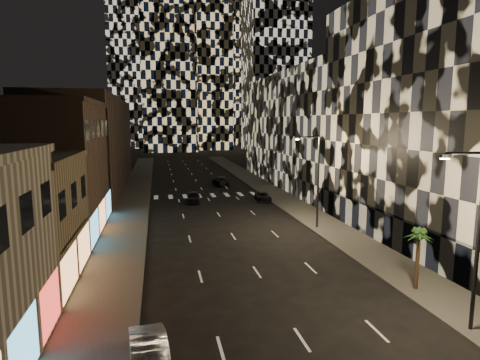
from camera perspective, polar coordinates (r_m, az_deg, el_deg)
name	(u,v)px	position (r m, az deg, el deg)	size (l,w,h in m)	color
sidewalk_left	(134,198)	(57.22, -14.86, -2.43)	(4.00, 120.00, 0.15)	#47443F
sidewalk_right	(273,192)	(59.49, 4.75, -1.77)	(4.00, 120.00, 0.15)	#47443F
curb_left	(149,197)	(57.14, -12.75, -2.37)	(0.20, 120.00, 0.15)	#4C4C47
curb_right	(260,193)	(58.94, 2.79, -1.85)	(0.20, 120.00, 0.15)	#4C4C47
retail_brown	(44,171)	(41.24, -26.16, 1.21)	(10.00, 15.00, 12.00)	#503A2D
retail_filler_left	(89,144)	(67.06, -20.62, 4.83)	(10.00, 40.00, 14.00)	#503A2D
midrise_right	(467,116)	(40.61, 29.62, 7.96)	(16.00, 25.00, 22.00)	#232326
midrise_base	(382,226)	(37.14, 19.51, -6.18)	(0.60, 25.00, 3.00)	#383838
midrise_filler_right	(320,130)	(68.56, 11.27, 6.94)	(16.00, 40.00, 18.00)	#232326
tower_right_mid	(275,7)	(152.37, 5.01, 23.36)	(20.00, 20.00, 100.00)	black
tower_center_low	(167,12)	(150.83, -10.34, 22.44)	(18.00, 18.00, 95.00)	black
streetlight_near	(475,229)	(22.63, 30.43, -6.02)	(2.55, 0.25, 9.00)	black
streetlight_far	(316,175)	(39.48, 10.74, 0.70)	(2.55, 0.25, 9.00)	black
car_silver_parked	(150,357)	(18.76, -12.74, -23.31)	(1.56, 4.46, 1.47)	gray
car_dark_midlane	(194,197)	(52.80, -6.63, -2.41)	(1.65, 4.11, 1.40)	black
car_dark_oncoming	(221,181)	(66.41, -2.77, -0.12)	(2.05, 5.05, 1.47)	black
car_dark_rightlane	(263,197)	(53.58, 3.28, -2.37)	(1.83, 3.98, 1.11)	black
palm_tree	(419,239)	(27.25, 24.10, -7.63)	(1.98, 1.96, 3.89)	#47331E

